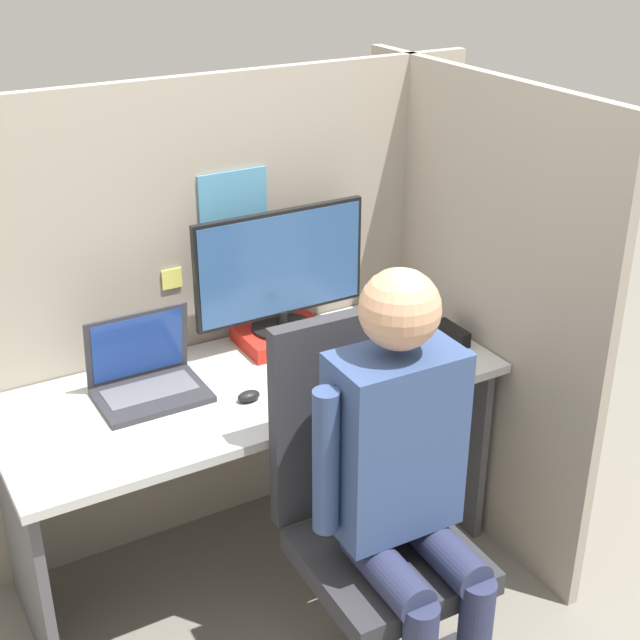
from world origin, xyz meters
name	(u,v)px	position (x,y,z in m)	size (l,w,h in m)	color
ground_plane	(302,622)	(0.00, 0.00, 0.00)	(12.00, 12.00, 0.00)	slate
cubicle_panel_back	(206,316)	(0.00, 0.68, 0.83)	(2.10, 0.05, 1.65)	gray
cubicle_panel_right	(470,311)	(0.83, 0.26, 0.83)	(0.04, 1.29, 1.65)	gray
desk	(253,428)	(0.00, 0.33, 0.57)	(1.60, 0.66, 0.74)	#B7B7B2
paper_box	(282,335)	(0.22, 0.52, 0.77)	(0.30, 0.22, 0.05)	red
monitor	(281,269)	(0.22, 0.53, 1.02)	(0.62, 0.21, 0.43)	black
laptop	(147,380)	(-0.31, 0.42, 0.79)	(0.33, 0.25, 0.26)	#2D2D33
mouse	(249,396)	(-0.06, 0.22, 0.76)	(0.07, 0.05, 0.03)	black
stapler	(453,333)	(0.74, 0.24, 0.77)	(0.04, 0.15, 0.05)	black
carrot_toy	(379,377)	(0.35, 0.12, 0.76)	(0.04, 0.12, 0.04)	orange
office_chair	(368,507)	(0.10, -0.21, 0.57)	(0.52, 0.56, 1.12)	#2D2D33
person	(405,472)	(0.11, -0.38, 0.79)	(0.48, 0.42, 1.34)	#282D4C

